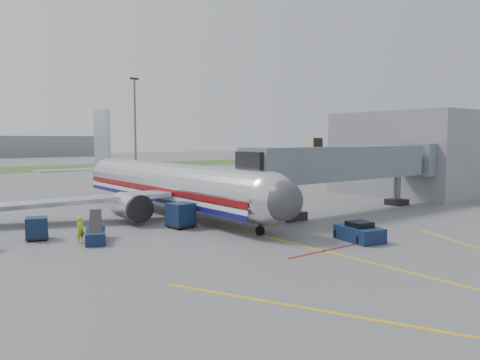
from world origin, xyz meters
TOP-DOWN VIEW (x-y plane):
  - ground at (0.00, 0.00)m, footprint 400.00×400.00m
  - grass_strip at (0.00, 90.00)m, footprint 300.00×25.00m
  - apron_markings at (0.00, -7.40)m, footprint 21.52×50.00m
  - airliner at (0.00, 15.25)m, footprint 32.10×35.67m
  - jet_bridge at (12.86, 5.00)m, footprint 25.30×4.00m
  - terminal at (30.00, 10.00)m, footprint 10.00×16.00m
  - light_mast_right at (25.00, 75.00)m, footprint 2.00×0.44m
  - pushback_tug at (4.00, -3.50)m, footprint 2.49×3.45m
  - baggage_cart_a at (-3.00, 7.86)m, footprint 1.96×1.96m
  - baggage_cart_c at (-12.87, 10.05)m, footprint 1.76×1.76m
  - belt_loader at (-9.99, 6.99)m, footprint 2.35×3.92m
  - ground_power_cart at (7.86, 8.00)m, footprint 1.52×1.08m
  - ramp_worker at (-10.86, 7.31)m, footprint 0.76×0.65m

SIDE VIEW (x-z plane):
  - ground at x=0.00m, z-range 0.00..0.00m
  - apron_markings at x=0.00m, z-range 0.00..0.01m
  - grass_strip at x=0.00m, z-range 0.00..0.01m
  - belt_loader at x=-9.99m, z-range -0.47..1.39m
  - pushback_tug at x=4.00m, z-range -0.11..1.20m
  - ground_power_cart at x=7.86m, z-range -0.01..1.15m
  - baggage_cart_c at x=-12.87m, z-range 0.01..1.54m
  - ramp_worker at x=-10.86m, z-range 0.00..1.75m
  - baggage_cart_a at x=-3.00m, z-range 0.02..1.92m
  - airliner at x=0.00m, z-range -2.48..7.77m
  - jet_bridge at x=12.86m, z-range 1.02..7.92m
  - terminal at x=30.00m, z-range 0.00..10.00m
  - light_mast_right at x=25.00m, z-range 0.58..20.98m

